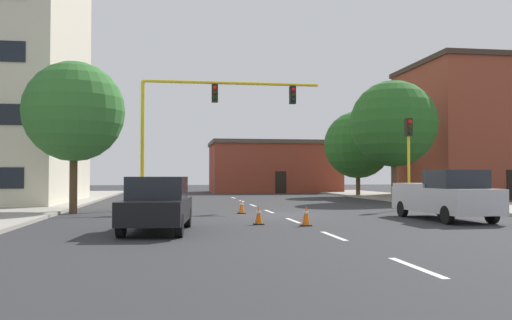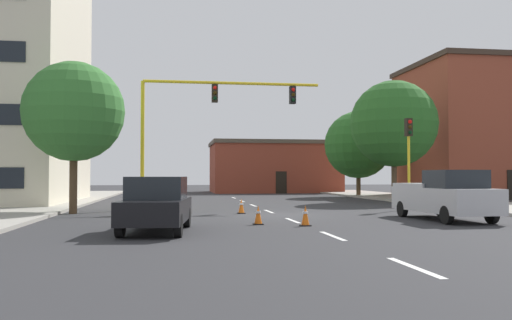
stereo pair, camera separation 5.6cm
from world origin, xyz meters
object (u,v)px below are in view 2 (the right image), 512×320
(tree_right_far, at_px, (358,145))
(pickup_truck_silver, at_px, (444,196))
(traffic_signal_gantry, at_px, (169,165))
(tree_left_near, at_px, (74,112))
(traffic_cone_roadside_a, at_px, (305,216))
(traffic_cone_roadside_c, at_px, (241,206))
(traffic_light_pole_right, at_px, (409,142))
(traffic_cone_roadside_b, at_px, (258,215))
(sedan_black_near_left, at_px, (157,204))
(tree_right_mid, at_px, (394,124))

(tree_right_far, xyz_separation_m, pickup_truck_silver, (-4.59, -23.50, -3.40))
(traffic_signal_gantry, distance_m, tree_left_near, 5.66)
(tree_left_near, relative_size, pickup_truck_silver, 1.31)
(traffic_cone_roadside_a, height_order, traffic_cone_roadside_c, traffic_cone_roadside_a)
(traffic_signal_gantry, relative_size, traffic_cone_roadside_c, 14.69)
(traffic_light_pole_right, xyz_separation_m, traffic_cone_roadside_b, (-9.17, -7.55, -3.18))
(tree_right_far, distance_m, traffic_cone_roadside_a, 27.58)
(traffic_signal_gantry, bearing_deg, traffic_cone_roadside_b, -70.67)
(tree_right_far, height_order, traffic_cone_roadside_a, tree_right_far)
(pickup_truck_silver, relative_size, traffic_cone_roadside_a, 7.39)
(traffic_light_pole_right, height_order, sedan_black_near_left, traffic_light_pole_right)
(traffic_signal_gantry, bearing_deg, pickup_truck_silver, -38.00)
(traffic_light_pole_right, height_order, tree_right_far, tree_right_far)
(sedan_black_near_left, bearing_deg, tree_right_mid, 49.03)
(traffic_cone_roadside_a, distance_m, traffic_cone_roadside_c, 6.68)
(tree_right_far, xyz_separation_m, traffic_cone_roadside_a, (-10.67, -25.12, -4.01))
(pickup_truck_silver, xyz_separation_m, traffic_cone_roadside_b, (-7.65, -0.86, -0.63))
(traffic_cone_roadside_c, bearing_deg, traffic_cone_roadside_b, -90.76)
(traffic_cone_roadside_b, bearing_deg, pickup_truck_silver, 6.43)
(tree_left_near, height_order, traffic_cone_roadside_b, tree_left_near)
(traffic_cone_roadside_c, bearing_deg, traffic_cone_roadside_a, -77.11)
(traffic_signal_gantry, relative_size, pickup_truck_silver, 1.90)
(tree_right_mid, distance_m, traffic_cone_roadside_b, 20.02)
(traffic_signal_gantry, height_order, traffic_cone_roadside_b, traffic_signal_gantry)
(sedan_black_near_left, bearing_deg, traffic_cone_roadside_a, 14.12)
(tree_left_near, bearing_deg, sedan_black_near_left, -64.90)
(tree_right_mid, relative_size, traffic_cone_roadside_c, 11.70)
(pickup_truck_silver, bearing_deg, tree_right_mid, 74.60)
(tree_right_mid, bearing_deg, pickup_truck_silver, -105.40)
(tree_left_near, distance_m, traffic_cone_roadside_a, 12.74)
(tree_right_far, bearing_deg, sedan_black_near_left, -120.87)
(traffic_signal_gantry, bearing_deg, sedan_black_near_left, -91.21)
(tree_left_near, xyz_separation_m, traffic_cone_roadside_a, (9.26, -7.57, -4.40))
(sedan_black_near_left, xyz_separation_m, traffic_cone_roadside_c, (3.62, 7.80, -0.54))
(traffic_light_pole_right, relative_size, traffic_cone_roadside_c, 6.81)
(tree_right_mid, xyz_separation_m, traffic_cone_roadside_b, (-11.68, -15.49, -4.95))
(tree_left_near, relative_size, tree_right_mid, 0.86)
(traffic_cone_roadside_a, bearing_deg, traffic_light_pole_right, 47.51)
(sedan_black_near_left, height_order, traffic_cone_roadside_c, sedan_black_near_left)
(tree_right_far, bearing_deg, traffic_cone_roadside_c, -123.17)
(pickup_truck_silver, xyz_separation_m, traffic_cone_roadside_a, (-6.08, -1.62, -0.61))
(traffic_cone_roadside_a, bearing_deg, traffic_signal_gantry, 115.59)
(tree_left_near, height_order, tree_right_far, tree_right_far)
(traffic_signal_gantry, relative_size, tree_right_mid, 1.26)
(tree_left_near, xyz_separation_m, pickup_truck_silver, (15.34, -5.95, -3.79))
(sedan_black_near_left, height_order, traffic_cone_roadside_a, sedan_black_near_left)
(traffic_cone_roadside_a, bearing_deg, tree_right_mid, 58.11)
(traffic_signal_gantry, height_order, traffic_cone_roadside_a, traffic_signal_gantry)
(traffic_signal_gantry, bearing_deg, traffic_cone_roadside_c, -47.28)
(traffic_cone_roadside_b, xyz_separation_m, traffic_cone_roadside_c, (0.08, 5.76, -0.00))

